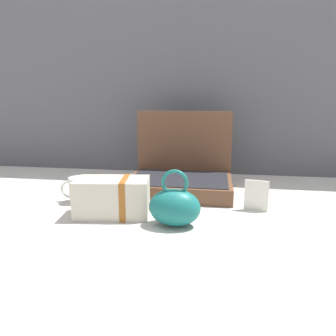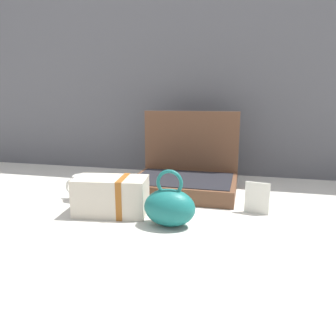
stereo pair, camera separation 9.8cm
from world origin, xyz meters
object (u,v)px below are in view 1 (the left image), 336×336
(cream_toiletry_bag, at_px, (114,197))
(info_card_left, at_px, (256,196))
(teal_pouch_handbag, at_px, (175,207))
(coffee_mug, at_px, (79,190))
(open_suitcase, at_px, (181,174))

(cream_toiletry_bag, height_order, info_card_left, cream_toiletry_bag)
(teal_pouch_handbag, bearing_deg, coffee_mug, 156.27)
(teal_pouch_handbag, xyz_separation_m, coffee_mug, (-0.39, 0.17, -0.01))
(cream_toiletry_bag, bearing_deg, info_card_left, 14.31)
(open_suitcase, distance_m, coffee_mug, 0.43)
(open_suitcase, distance_m, teal_pouch_handbag, 0.40)
(open_suitcase, xyz_separation_m, cream_toiletry_bag, (-0.19, -0.35, -0.01))
(coffee_mug, xyz_separation_m, info_card_left, (0.66, 0.01, 0.01))
(cream_toiletry_bag, distance_m, info_card_left, 0.50)
(coffee_mug, bearing_deg, cream_toiletry_bag, -33.44)
(open_suitcase, xyz_separation_m, info_card_left, (0.30, -0.23, -0.01))
(open_suitcase, xyz_separation_m, coffee_mug, (-0.36, -0.23, -0.02))
(coffee_mug, height_order, info_card_left, info_card_left)
(open_suitcase, relative_size, coffee_mug, 3.66)
(open_suitcase, height_order, coffee_mug, open_suitcase)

